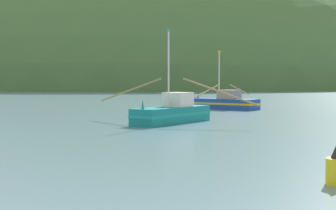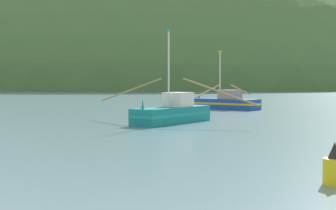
{
  "view_description": "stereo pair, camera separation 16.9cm",
  "coord_description": "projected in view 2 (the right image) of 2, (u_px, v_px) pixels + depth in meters",
  "views": [
    {
      "loc": [
        -5.0,
        -5.8,
        3.17
      ],
      "look_at": [
        -0.56,
        28.72,
        1.4
      ],
      "focal_mm": 53.44,
      "sensor_mm": 36.0,
      "label": 1
    },
    {
      "loc": [
        -4.84,
        -5.82,
        3.17
      ],
      "look_at": [
        -0.56,
        28.72,
        1.4
      ],
      "focal_mm": 53.44,
      "sensor_mm": 36.0,
      "label": 2
    }
  ],
  "objects": [
    {
      "name": "channel_buoy",
      "position": [
        334.0,
        168.0,
        15.04
      ],
      "size": [
        0.68,
        0.68,
        1.3
      ],
      "color": "yellow",
      "rests_on": "ground"
    },
    {
      "name": "fishing_boat_blue",
      "position": [
        226.0,
        102.0,
        53.47
      ],
      "size": [
        7.99,
        8.12,
        6.28
      ],
      "rotation": [
        0.0,
        0.0,
        2.36
      ],
      "color": "#19479E",
      "rests_on": "ground"
    },
    {
      "name": "fishing_boat_teal",
      "position": [
        173.0,
        113.0,
        36.4
      ],
      "size": [
        10.25,
        9.47,
        6.82
      ],
      "rotation": [
        0.0,
        0.0,
        3.97
      ],
      "color": "#147F84",
      "rests_on": "ground"
    },
    {
      "name": "hill_far_right",
      "position": [
        165.0,
        87.0,
        214.79
      ],
      "size": [
        219.37,
        175.5,
        107.03
      ],
      "primitive_type": "ellipsoid",
      "color": "#47703D",
      "rests_on": "ground"
    },
    {
      "name": "hill_far_center",
      "position": [
        150.0,
        86.0,
        241.23
      ],
      "size": [
        146.29,
        117.03,
        78.43
      ],
      "primitive_type": "ellipsoid",
      "color": "#516B38",
      "rests_on": "ground"
    }
  ]
}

